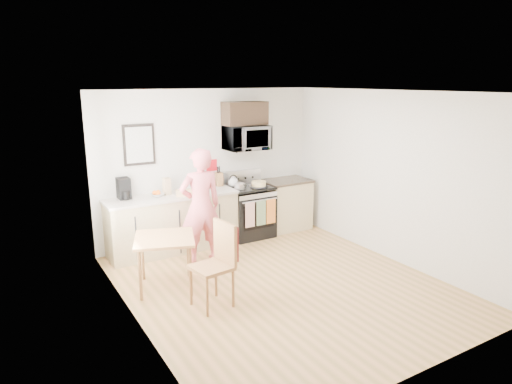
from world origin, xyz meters
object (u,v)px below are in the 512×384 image
person (201,206)px  chair (221,252)px  microwave (246,138)px  range (250,212)px  cake (259,184)px  dining_table (165,243)px

person → chair: size_ratio=1.67×
person → chair: (-0.35, -1.39, -0.20)m
person → microwave: bearing=-144.1°
person → chair: person is taller
range → chair: 2.57m
microwave → chair: bearing=-126.5°
range → chair: range is taller
person → cake: (1.32, 0.48, 0.09)m
range → cake: range is taller
range → person: 1.44m
microwave → person: (-1.22, -0.73, -0.87)m
chair → cake: chair is taller
range → dining_table: 2.39m
microwave → dining_table: 2.68m
person → range: bearing=-147.8°
microwave → cake: bearing=-67.9°
cake → chair: bearing=-131.9°
range → person: person is taller
person → cake: person is taller
chair → dining_table: bearing=112.6°
chair → range: bearing=44.0°
chair → cake: (1.67, 1.86, 0.29)m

